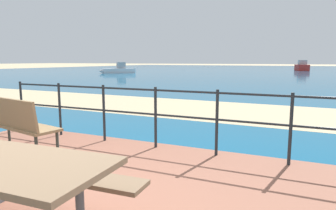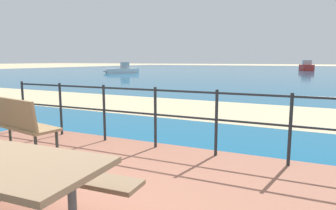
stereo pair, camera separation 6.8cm
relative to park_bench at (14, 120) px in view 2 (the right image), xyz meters
name	(u,v)px [view 2 (the right image)]	position (x,y,z in m)	size (l,w,h in m)	color
sea_water	(291,72)	(1.55, 38.92, -0.59)	(90.00, 90.00, 0.01)	#145B84
beach_strip	(224,111)	(1.55, 5.52, -0.59)	(54.00, 3.54, 0.01)	tan
park_bench	(14,120)	(0.00, 0.00, 0.00)	(1.49, 0.69, 0.87)	#8C704C
railing_fence	(155,110)	(1.55, 1.29, 0.06)	(5.94, 0.04, 0.96)	#1E2328
boat_near	(122,70)	(-15.53, 25.91, -0.23)	(3.27, 3.56, 1.22)	silver
boat_far	(306,67)	(3.22, 44.06, -0.07)	(2.07, 4.29, 1.46)	red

